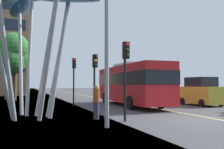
{
  "coord_description": "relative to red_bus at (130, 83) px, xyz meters",
  "views": [
    {
      "loc": [
        -8.05,
        -10.21,
        1.74
      ],
      "look_at": [
        -1.87,
        7.22,
        2.5
      ],
      "focal_mm": 39.79,
      "sensor_mm": 36.0,
      "label": 1
    }
  ],
  "objects": [
    {
      "name": "ground",
      "position": [
        -1.02,
        -8.71,
        -1.96
      ],
      "size": [
        120.0,
        240.0,
        0.1
      ],
      "color": "#424244"
    },
    {
      "name": "red_bus",
      "position": [
        0.0,
        0.0,
        0.0
      ],
      "size": [
        2.89,
        10.88,
        3.49
      ],
      "color": "red",
      "rests_on": "ground"
    },
    {
      "name": "traffic_light_kerb_near",
      "position": [
        -3.81,
        -8.11,
        0.81
      ],
      "size": [
        0.28,
        0.42,
        3.76
      ],
      "color": "black",
      "rests_on": "ground"
    },
    {
      "name": "traffic_light_kerb_far",
      "position": [
        -4.22,
        -4.16,
        0.7
      ],
      "size": [
        0.28,
        0.42,
        3.6
      ],
      "color": "black",
      "rests_on": "ground"
    },
    {
      "name": "traffic_light_island_mid",
      "position": [
        -4.54,
        0.97,
        0.89
      ],
      "size": [
        0.28,
        0.42,
        3.88
      ],
      "color": "black",
      "rests_on": "ground"
    },
    {
      "name": "car_parked_mid",
      "position": [
        5.75,
        -1.68,
        -0.81
      ],
      "size": [
        2.09,
        4.02,
        2.37
      ],
      "color": "gold",
      "rests_on": "ground"
    },
    {
      "name": "car_parked_far",
      "position": [
        5.62,
        5.16,
        -0.93
      ],
      "size": [
        1.98,
        4.19,
        2.08
      ],
      "color": "black",
      "rests_on": "ground"
    },
    {
      "name": "car_side_street",
      "position": [
        5.37,
        11.53,
        -0.91
      ],
      "size": [
        2.07,
        3.95,
        2.15
      ],
      "color": "black",
      "rests_on": "ground"
    },
    {
      "name": "street_lamp",
      "position": [
        -4.75,
        -9.31,
        3.05
      ],
      "size": [
        1.78,
        0.44,
        7.78
      ],
      "color": "gray",
      "rests_on": "ground"
    },
    {
      "name": "tree_pavement_near",
      "position": [
        -9.99,
        12.26,
        3.29
      ],
      "size": [
        3.98,
        4.55,
        7.58
      ],
      "color": "brown",
      "rests_on": "ground"
    },
    {
      "name": "tree_pavement_far",
      "position": [
        -9.73,
        10.47,
        3.27
      ],
      "size": [
        3.97,
        4.52,
        7.52
      ],
      "color": "brown",
      "rests_on": "ground"
    },
    {
      "name": "pedestrian",
      "position": [
        -4.88,
        -6.85,
        -1.03
      ],
      "size": [
        0.34,
        0.34,
        1.75
      ],
      "color": "#2D3342",
      "rests_on": "ground"
    }
  ]
}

